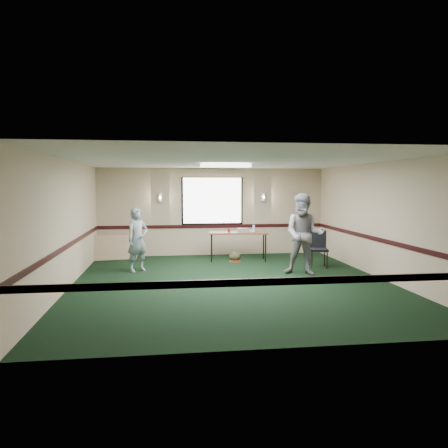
{
  "coord_description": "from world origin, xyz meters",
  "views": [
    {
      "loc": [
        -1.47,
        -9.47,
        2.15
      ],
      "look_at": [
        0.0,
        1.3,
        1.2
      ],
      "focal_mm": 35.0,
      "sensor_mm": 36.0,
      "label": 1
    }
  ],
  "objects": [
    {
      "name": "conference_chair",
      "position": [
        2.58,
        1.62,
        0.56
      ],
      "size": [
        0.55,
        0.56,
        0.95
      ],
      "rotation": [
        0.0,
        0.0,
        -0.19
      ],
      "color": "black",
      "rests_on": "ground"
    },
    {
      "name": "person_left",
      "position": [
        -2.15,
        1.6,
        0.8
      ],
      "size": [
        0.7,
        0.66,
        1.61
      ],
      "primitive_type": "imported",
      "rotation": [
        0.0,
        0.0,
        0.63
      ],
      "color": "#426791",
      "rests_on": "ground"
    },
    {
      "name": "water_bottle",
      "position": [
        1.06,
        2.73,
        0.93
      ],
      "size": [
        0.06,
        0.06,
        0.21
      ],
      "primitive_type": "cylinder",
      "color": "#98DAF8",
      "rests_on": "folding_table"
    },
    {
      "name": "room_shell",
      "position": [
        0.0,
        2.12,
        1.58
      ],
      "size": [
        8.0,
        8.02,
        8.0
      ],
      "color": "#C5AB8E",
      "rests_on": "ground"
    },
    {
      "name": "cable_coil",
      "position": [
        0.51,
        2.68,
        0.01
      ],
      "size": [
        0.41,
        0.41,
        0.02
      ],
      "primitive_type": "torus",
      "rotation": [
        0.0,
        0.0,
        0.34
      ],
      "color": "red",
      "rests_on": "ground"
    },
    {
      "name": "folding_table",
      "position": [
        0.62,
        2.82,
        0.77
      ],
      "size": [
        1.73,
        0.86,
        0.83
      ],
      "rotation": [
        0.0,
        0.0,
        -0.12
      ],
      "color": "#552B18",
      "rests_on": "ground"
    },
    {
      "name": "folded_table",
      "position": [
        -3.0,
        3.43,
        0.36
      ],
      "size": [
        1.41,
        0.36,
        0.71
      ],
      "primitive_type": "cube",
      "rotation": [
        -0.21,
        0.0,
        0.11
      ],
      "color": "#A48165",
      "rests_on": "ground"
    },
    {
      "name": "duffel_bag",
      "position": [
        0.53,
        2.9,
        0.12
      ],
      "size": [
        0.38,
        0.31,
        0.23
      ],
      "primitive_type": "ellipsoid",
      "rotation": [
        0.0,
        0.0,
        0.21
      ],
      "color": "#443B27",
      "rests_on": "ground"
    },
    {
      "name": "red_cup",
      "position": [
        0.35,
        2.81,
        0.88
      ],
      "size": [
        0.07,
        0.07,
        0.11
      ],
      "primitive_type": "cylinder",
      "color": "#AA0B1D",
      "rests_on": "folding_table"
    },
    {
      "name": "person_right",
      "position": [
        1.87,
        0.65,
        0.98
      ],
      "size": [
        1.17,
        1.05,
        1.97
      ],
      "primitive_type": "imported",
      "rotation": [
        0.0,
        0.0,
        -0.39
      ],
      "color": "#7489B5",
      "rests_on": "ground"
    },
    {
      "name": "game_console",
      "position": [
        1.0,
        2.92,
        0.85
      ],
      "size": [
        0.22,
        0.2,
        0.04
      ],
      "primitive_type": "cube",
      "rotation": [
        0.0,
        0.0,
        -0.39
      ],
      "color": "white",
      "rests_on": "folding_table"
    },
    {
      "name": "ground",
      "position": [
        0.0,
        0.0,
        0.0
      ],
      "size": [
        8.0,
        8.0,
        0.0
      ],
      "primitive_type": "plane",
      "color": "black",
      "rests_on": "ground"
    },
    {
      "name": "projector",
      "position": [
        0.76,
        2.79,
        0.88
      ],
      "size": [
        0.34,
        0.29,
        0.11
      ],
      "primitive_type": "cube",
      "rotation": [
        0.0,
        0.0,
        -0.07
      ],
      "color": "gray",
      "rests_on": "folding_table"
    }
  ]
}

